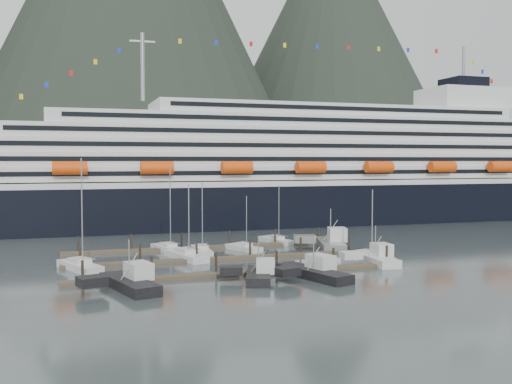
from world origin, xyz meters
The scene contains 18 objects.
ground centered at (0.00, 0.00, 0.00)m, with size 1600.00×1600.00×0.00m, color #4C5A5A.
mountains centered at (52.48, 588.54, 163.40)m, with size 870.00×440.00×420.00m.
cruise_ship centered at (30.03, 54.94, 12.04)m, with size 210.00×30.40×50.30m.
dock_near centered at (-4.93, -9.95, 0.31)m, with size 48.18×2.28×3.20m.
dock_mid centered at (-4.93, 3.05, 0.31)m, with size 48.18×2.28×3.20m.
dock_far centered at (-4.93, 16.05, 0.31)m, with size 48.18×2.28×3.20m.
sailboat_a centered at (-26.11, 1.04, 0.47)m, with size 6.60×10.46×16.94m.
sailboat_b centered at (-5.70, 10.78, 0.41)m, with size 3.13×9.82×12.79m.
sailboat_c centered at (-9.43, 5.62, 0.43)m, with size 5.70×11.23×12.83m.
sailboat_e centered at (-10.80, 14.92, 0.43)m, with size 5.08×10.11×15.11m.
sailboat_f centered at (2.24, 11.98, 0.39)m, with size 5.30×8.31×10.17m.
sailboat_g centered at (11.07, 19.49, 0.40)m, with size 4.65×9.94×11.85m.
sailboat_h centered at (18.00, -4.66, 0.42)m, with size 5.36×9.95×11.97m.
trawler_a centered at (-20.68, -14.59, 0.88)m, with size 9.85×12.94×6.84m.
trawler_b centered at (-3.68, -14.45, 0.82)m, with size 8.17×10.06×6.17m.
trawler_c centered at (4.04, -15.04, 0.85)m, with size 9.97×13.14×6.48m.
trawler_d centered at (17.87, -7.14, 0.85)m, with size 8.16×11.03×6.48m.
trawler_e centered at (17.86, 9.44, 0.99)m, with size 10.42×13.00×8.07m.
Camera 1 is at (-27.98, -89.77, 16.03)m, focal length 42.00 mm.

